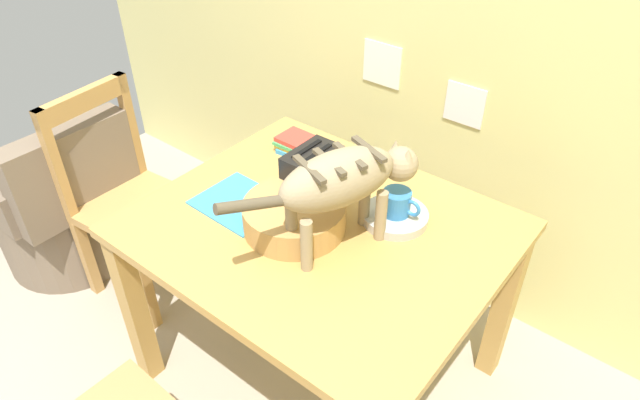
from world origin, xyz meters
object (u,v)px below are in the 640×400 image
wicker_basket (294,216)px  saucer_bowl (395,216)px  book_stack (300,146)px  dining_table (320,246)px  coffee_mug (397,203)px  magazine (240,203)px  toaster (312,173)px  wooden_chair_far (131,202)px  cat (344,180)px  wicker_armchair (66,211)px

wicker_basket → saucer_bowl: bearing=44.8°
book_stack → wicker_basket: 0.45m
dining_table → coffee_mug: size_ratio=8.55×
book_stack → magazine: bearing=-82.8°
toaster → saucer_bowl: bearing=9.9°
book_stack → dining_table: bearing=-41.8°
coffee_mug → wooden_chair_far: (-1.13, -0.27, -0.37)m
cat → wicker_armchair: cat is taller
cat → wicker_armchair: 1.64m
book_stack → wooden_chair_far: bearing=-147.2°
coffee_mug → saucer_bowl: bearing=180.0°
magazine → book_stack: bearing=98.8°
saucer_bowl → wooden_chair_far: (-1.13, -0.27, -0.31)m
coffee_mug → wooden_chair_far: size_ratio=0.14×
dining_table → toaster: size_ratio=5.70×
dining_table → coffee_mug: (0.18, 0.17, 0.16)m
coffee_mug → magazine: coffee_mug is taller
cat → book_stack: cat is taller
cat → book_stack: 0.58m
toaster → wooden_chair_far: size_ratio=0.21×
dining_table → wooden_chair_far: 0.98m
book_stack → wicker_armchair: 1.26m
magazine → toaster: bearing=53.0°
cat → magazine: cat is taller
saucer_bowl → magazine: (-0.46, -0.25, -0.01)m
wooden_chair_far → dining_table: bearing=90.5°
saucer_bowl → dining_table: bearing=-136.0°
toaster → wooden_chair_far: wooden_chair_far is taller
cat → wicker_basket: size_ratio=1.90×
toaster → book_stack: bearing=138.7°
coffee_mug → toaster: bearing=-170.2°
saucer_bowl → toaster: size_ratio=1.08×
magazine → book_stack: 0.38m
saucer_bowl → coffee_mug: (0.00, 0.00, 0.06)m
wooden_chair_far → wicker_armchair: size_ratio=1.19×
dining_table → wicker_basket: bearing=-132.5°
magazine → wooden_chair_far: bearing=-176.5°
book_stack → toaster: (0.20, -0.18, 0.06)m
wicker_basket → wooden_chair_far: wooden_chair_far is taller
wicker_armchair → wicker_basket: bearing=-82.9°
book_stack → wicker_basket: size_ratio=0.58×
book_stack → coffee_mug: bearing=-13.9°
saucer_bowl → wicker_armchair: bearing=-166.0°
coffee_mug → toaster: toaster is taller
magazine → wicker_basket: (0.23, 0.02, 0.05)m
cat → wooden_chair_far: (-1.06, -0.08, -0.53)m
book_stack → wicker_basket: wicker_basket is taller
wicker_basket → wicker_armchair: wicker_basket is taller
dining_table → magazine: size_ratio=4.04×
coffee_mug → book_stack: coffee_mug is taller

